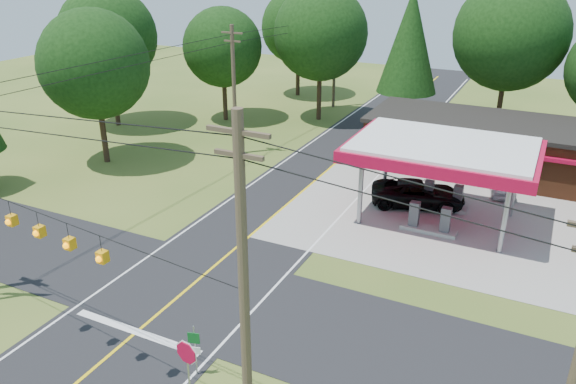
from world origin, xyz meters
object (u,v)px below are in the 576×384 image
at_px(sedan_car, 501,183).
at_px(octagonal_stop_sign, 187,358).
at_px(suv_car, 418,194).
at_px(gas_canopy, 443,153).

height_order(sedan_car, octagonal_stop_sign, octagonal_stop_sign).
xyz_separation_m(suv_car, sedan_car, (4.51, 4.56, -0.16)).
bearing_deg(gas_canopy, octagonal_stop_sign, -103.31).
bearing_deg(sedan_car, gas_canopy, -131.00).
bearing_deg(octagonal_stop_sign, suv_car, 81.71).
relative_size(gas_canopy, sedan_car, 2.76).
bearing_deg(gas_canopy, sedan_car, 63.66).
xyz_separation_m(sedan_car, octagonal_stop_sign, (-7.50, -25.07, 1.46)).
relative_size(gas_canopy, octagonal_stop_sign, 3.78).
distance_m(suv_car, sedan_car, 6.42).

